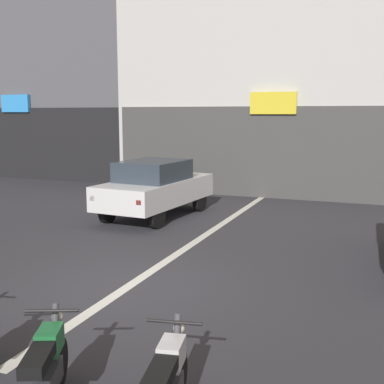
# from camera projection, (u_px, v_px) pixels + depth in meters

# --- Properties ---
(ground_plane) EXTENTS (120.00, 120.00, 0.00)m
(ground_plane) POSITION_uv_depth(u_px,v_px,m) (126.00, 288.00, 8.50)
(ground_plane) COLOR #333338
(lane_centre_line) EXTENTS (0.20, 18.00, 0.01)m
(lane_centre_line) POSITION_uv_depth(u_px,v_px,m) (229.00, 219.00, 14.01)
(lane_centre_line) COLOR silver
(lane_centre_line) RESTS_ON ground
(building_mid_block) EXTENTS (10.03, 9.69, 11.31)m
(building_mid_block) POSITION_uv_depth(u_px,v_px,m) (274.00, 51.00, 21.44)
(building_mid_block) COLOR silver
(building_mid_block) RESTS_ON ground
(car_white_crossing_near) EXTENTS (2.10, 4.23, 1.64)m
(car_white_crossing_near) POSITION_uv_depth(u_px,v_px,m) (155.00, 187.00, 14.20)
(car_white_crossing_near) COLOR black
(car_white_crossing_near) RESTS_ON ground
(motorcycle_green_row_centre) EXTENTS (0.76, 1.56, 0.98)m
(motorcycle_green_row_centre) POSITION_uv_depth(u_px,v_px,m) (46.00, 372.00, 4.86)
(motorcycle_green_row_centre) COLOR black
(motorcycle_green_row_centre) RESTS_ON ground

